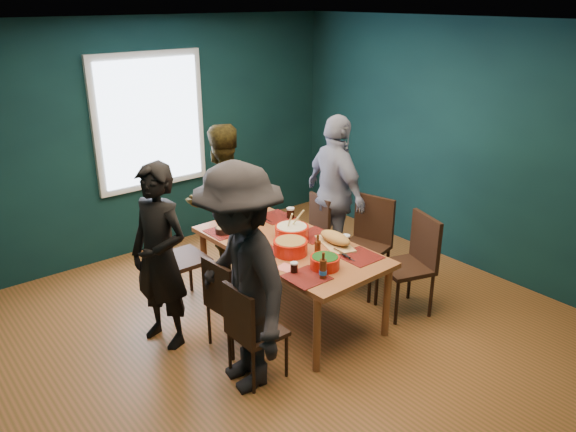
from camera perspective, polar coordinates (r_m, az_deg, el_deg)
name	(u,v)px	position (r m, az deg, el deg)	size (l,w,h in m)	color
room	(266,183)	(4.89, -2.28, 3.35)	(5.01, 5.01, 2.71)	brown
dining_table	(289,250)	(5.29, 0.10, -3.50)	(1.01, 1.93, 0.72)	#9C542E
chair_left_far	(171,253)	(5.50, -11.78, -3.68)	(0.46, 0.46, 1.02)	black
chair_left_mid	(227,298)	(4.84, -6.22, -8.27)	(0.41, 0.41, 0.85)	black
chair_left_near	(249,326)	(4.46, -3.99, -11.10)	(0.38, 0.38, 0.84)	black
chair_right_far	(312,228)	(6.19, 2.49, -1.27)	(0.45, 0.45, 0.86)	black
chair_right_mid	(368,237)	(5.85, 8.16, -2.09)	(0.54, 0.54, 0.98)	black
chair_right_near	(415,257)	(5.50, 12.73, -4.08)	(0.55, 0.55, 0.98)	black
person_far_left	(160,257)	(4.90, -12.90, -4.06)	(0.60, 0.39, 1.65)	black
person_back	(221,200)	(6.12, -6.79, 1.64)	(0.81, 0.63, 1.66)	black
person_right	(336,194)	(6.13, 4.86, 2.20)	(1.02, 0.43, 1.75)	silver
person_near_left	(240,280)	(4.24, -4.85, -6.50)	(1.18, 0.68, 1.82)	black
bowl_salad	(290,247)	(5.04, 0.25, -3.12)	(0.31, 0.31, 0.13)	red
bowl_dumpling	(292,232)	(5.34, 0.39, -1.62)	(0.32, 0.32, 0.30)	red
bowl_herbs	(325,262)	(4.80, 3.77, -4.67)	(0.25, 0.25, 0.11)	red
cutting_board	(335,239)	(5.24, 4.81, -2.36)	(0.36, 0.58, 0.12)	tan
small_bowl	(223,230)	(5.51, -6.59, -1.43)	(0.16, 0.16, 0.07)	black
beer_bottle_a	(323,269)	(4.62, 3.58, -5.41)	(0.06, 0.06, 0.23)	#4A200D
beer_bottle_b	(318,248)	(4.98, 3.03, -3.31)	(0.06, 0.06, 0.22)	#4A200D
cola_glass_a	(294,267)	(4.72, 0.62, -5.20)	(0.07, 0.07, 0.09)	black
cola_glass_b	(346,240)	(5.23, 5.90, -2.43)	(0.08, 0.08, 0.11)	black
cola_glass_c	(290,212)	(5.84, 0.26, 0.36)	(0.08, 0.08, 0.11)	black
cola_glass_d	(248,248)	(5.04, -4.04, -3.26)	(0.08, 0.08, 0.11)	black
napkin_a	(308,231)	(5.54, 2.07, -1.56)	(0.16, 0.16, 0.00)	#E96962
napkin_b	(286,268)	(4.81, -0.20, -5.28)	(0.14, 0.14, 0.00)	#E96962
napkin_c	(364,259)	(5.01, 7.68, -4.37)	(0.13, 0.13, 0.00)	#E96962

